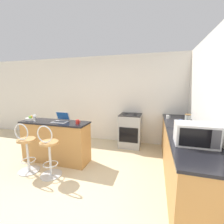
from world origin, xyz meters
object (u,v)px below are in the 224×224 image
Objects in this scene: laptop at (61,119)px; wine_glass_short at (34,116)px; bar_stool_far at (49,152)px; mug_red at (78,122)px; fruit_bowl at (31,118)px; storage_jar at (188,118)px; mug_white at (168,117)px; mug_blue at (181,122)px; bar_stool_near at (26,149)px; stove_range at (130,130)px; microwave at (195,134)px.

laptop is 0.62m from wine_glass_short.
mug_red is at bearing 56.60° from bar_stool_far.
fruit_bowl is 1.23m from mug_red.
storage_jar is 0.84× the size of fruit_bowl.
fruit_bowl is at bearing -161.18° from mug_white.
mug_blue is (2.51, 0.51, -0.01)m from laptop.
mug_blue is 2.15m from mug_red.
fruit_bowl reaches higher than bar_stool_far.
wine_glass_short is (-0.72, 0.47, 0.56)m from bar_stool_far.
mug_white is at bearing 146.01° from storage_jar.
mug_white reaches higher than mug_red.
mug_white is (2.71, 1.58, 0.49)m from bar_stool_near.
mug_white is at bearing 30.03° from mug_red.
mug_red is (1.06, 0.04, -0.07)m from wine_glass_short.
bar_stool_far reaches higher than stove_range.
laptop is 2.50m from mug_white.
bar_stool_near is at bearing 180.00° from bar_stool_far.
mug_white reaches higher than bar_stool_near.
microwave is 2.14m from mug_red.
laptop reaches higher than mug_red.
mug_white is at bearing 23.14° from laptop.
mug_blue is (2.40, 1.10, 0.49)m from bar_stool_far.
mug_white is (0.96, -0.32, 0.51)m from stove_range.
laptop is 0.64× the size of microwave.
wine_glass_short is at bearing -143.86° from stove_range.
storage_jar is at bearing -33.99° from mug_white.
laptop is at bearing -156.86° from mug_white.
fruit_bowl is at bearing -170.11° from mug_blue.
fruit_bowl is (-3.29, 0.59, -0.11)m from microwave.
mug_red reaches higher than stove_range.
microwave is 5.43× the size of mug_red.
fruit_bowl is (-0.89, 0.53, 0.49)m from bar_stool_far.
storage_jar reaches higher than fruit_bowl.
laptop reaches higher than fruit_bowl.
bar_stool_near is 3.40m from storage_jar.
fruit_bowl reaches higher than bar_stool_near.
stove_range is 1.56m from storage_jar.
laptop reaches higher than wine_glass_short.
bar_stool_far is 6.65× the size of wine_glass_short.
storage_jar is at bearing 15.05° from laptop.
storage_jar is 3.54m from fruit_bowl.
fruit_bowl is 3.34m from mug_blue.
bar_stool_near is at bearing -55.44° from fruit_bowl.
stove_range is 1.13m from mug_white.
mug_red is (-2.06, -0.59, -0.00)m from mug_blue.
stove_range is 1.51m from mug_blue.
bar_stool_near is at bearing -124.68° from laptop.
mug_white is (-0.22, 1.64, -0.10)m from microwave.
mug_blue is 1.10× the size of mug_white.
laptop reaches higher than stove_range.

